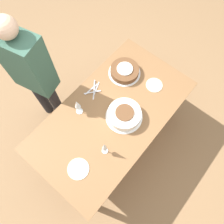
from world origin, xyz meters
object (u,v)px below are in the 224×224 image
Objects in this scene: cake_center_white at (124,115)px; person_cutting at (32,72)px; wine_glass_far at (104,147)px; cake_front_chocolate at (125,71)px; wine_glass_near at (77,105)px.

person_cutting reaches higher than cake_center_white.
wine_glass_far reaches higher than cake_center_white.
cake_center_white is at bearing -168.45° from wine_glass_far.
cake_front_chocolate is 0.21× the size of person_cutting.
cake_front_chocolate is at bearing 34.38° from person_cutting.
wine_glass_near reaches higher than cake_center_white.
person_cutting is (0.04, -0.54, 0.05)m from wine_glass_near.
cake_front_chocolate is at bearing -141.72° from cake_center_white.
person_cutting is at bearing -42.28° from cake_front_chocolate.
wine_glass_near reaches higher than cake_front_chocolate.
wine_glass_far is at bearing 11.55° from cake_center_white.
cake_front_chocolate is 0.90m from person_cutting.
cake_front_chocolate is 1.56× the size of wine_glass_near.
wine_glass_far is (0.37, 0.07, 0.10)m from cake_center_white.
wine_glass_far is at bearing -18.88° from person_cutting.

